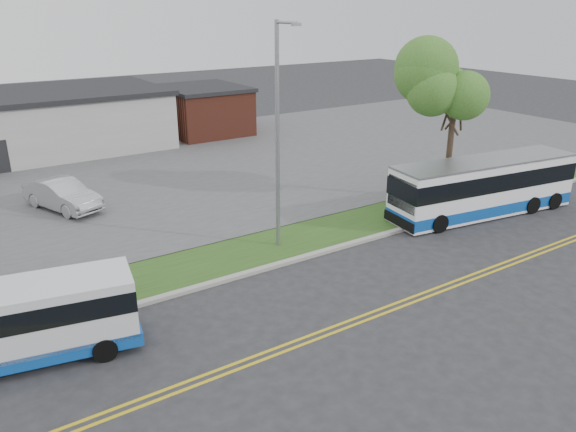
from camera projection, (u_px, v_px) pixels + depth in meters
ground at (251, 289)px, 21.34m from camera, size 140.00×140.00×0.00m
lane_line_north at (310, 335)px, 18.34m from camera, size 70.00×0.12×0.01m
lane_line_south at (316, 340)px, 18.10m from camera, size 70.00×0.12×0.01m
curb at (237, 276)px, 22.17m from camera, size 80.00×0.30×0.15m
verge at (217, 260)px, 23.59m from camera, size 80.00×3.30×0.10m
parking_lot at (113, 179)px, 34.59m from camera, size 80.00×25.00×0.10m
brick_wing at (204, 110)px, 46.35m from camera, size 6.30×7.30×3.90m
tree_east at (456, 86)px, 28.72m from camera, size 5.20×5.20×8.33m
streetlight_near at (278, 131)px, 23.17m from camera, size 0.35×1.53×9.50m
shuttle_bus at (46, 318)px, 16.88m from camera, size 6.63×3.18×2.45m
transit_bus at (483, 187)px, 28.53m from camera, size 10.55×3.76×2.86m
parked_car_a at (63, 195)px, 29.10m from camera, size 3.31×5.07×1.58m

